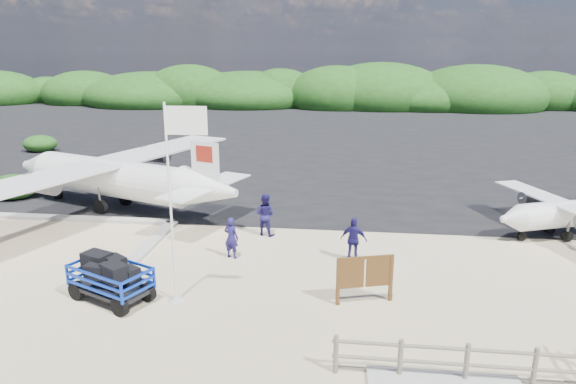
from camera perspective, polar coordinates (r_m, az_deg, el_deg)
name	(u,v)px	position (r m, az deg, el deg)	size (l,w,h in m)	color
ground	(251,277)	(17.69, -4.10, -9.42)	(160.00, 160.00, 0.00)	beige
asphalt_apron	(314,135)	(46.43, 2.89, 6.31)	(90.00, 50.00, 0.04)	#B2B2B2
lagoon	(30,249)	(22.36, -26.72, -5.67)	(9.00, 7.00, 0.40)	#B2B2B2
vegetation_band	(327,106)	(71.18, 4.34, 9.52)	(124.00, 8.00, 4.40)	#B2B2B2
fence	(465,382)	(13.37, 19.02, -19.31)	(6.40, 2.00, 1.10)	#B2B2B2
baggage_cart	(113,300)	(17.05, -18.89, -11.28)	(2.70, 1.54, 1.35)	#0C33BC
flagpole	(177,300)	(16.52, -12.27, -11.66)	(1.21, 0.50, 6.06)	white
signboard	(364,302)	(16.19, 8.41, -12.05)	(1.88, 0.18, 1.55)	brown
crew_a	(231,238)	(19.02, -6.33, -5.07)	(0.57, 0.38, 1.57)	#1C1656
crew_b	(265,214)	(21.19, -2.58, -2.51)	(0.86, 0.67, 1.78)	#1C1656
crew_c	(354,240)	(18.77, 7.32, -5.27)	(0.97, 0.40, 1.65)	#1C1656
aircraft_large	(497,148)	(43.64, 22.18, 4.58)	(15.81, 15.81, 4.74)	#B2B2B2
aircraft_small	(231,125)	(53.32, -6.38, 7.44)	(6.13, 6.13, 2.21)	#B2B2B2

